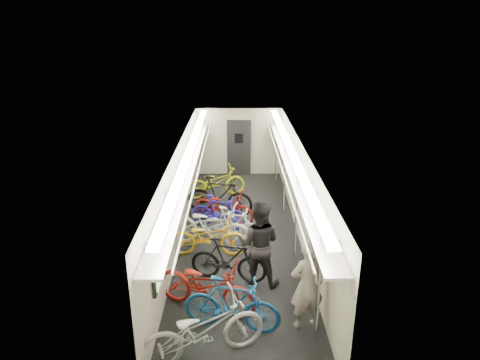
{
  "coord_description": "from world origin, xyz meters",
  "views": [
    {
      "loc": [
        -0.09,
        -9.76,
        5.15
      ],
      "look_at": [
        0.01,
        1.17,
        1.15
      ],
      "focal_mm": 32.0,
      "sensor_mm": 36.0,
      "label": 1
    }
  ],
  "objects_px": {
    "bicycle_1": "(232,304)",
    "passenger_near": "(307,286)",
    "bicycle_0": "(203,330)",
    "backpack": "(329,266)",
    "passenger_mid": "(259,243)"
  },
  "relations": [
    {
      "from": "bicycle_0",
      "to": "passenger_near",
      "type": "xyz_separation_m",
      "value": [
        1.77,
        0.75,
        0.3
      ]
    },
    {
      "from": "bicycle_1",
      "to": "backpack",
      "type": "height_order",
      "value": "backpack"
    },
    {
      "from": "passenger_mid",
      "to": "backpack",
      "type": "distance_m",
      "value": 1.87
    },
    {
      "from": "bicycle_1",
      "to": "backpack",
      "type": "bearing_deg",
      "value": -76.52
    },
    {
      "from": "backpack",
      "to": "bicycle_1",
      "type": "bearing_deg",
      "value": -163.33
    },
    {
      "from": "bicycle_1",
      "to": "passenger_near",
      "type": "height_order",
      "value": "passenger_near"
    },
    {
      "from": "bicycle_1",
      "to": "passenger_near",
      "type": "distance_m",
      "value": 1.36
    },
    {
      "from": "passenger_near",
      "to": "backpack",
      "type": "distance_m",
      "value": 0.55
    },
    {
      "from": "passenger_near",
      "to": "backpack",
      "type": "height_order",
      "value": "passenger_near"
    },
    {
      "from": "bicycle_0",
      "to": "passenger_near",
      "type": "relative_size",
      "value": 1.23
    },
    {
      "from": "bicycle_1",
      "to": "passenger_mid",
      "type": "distance_m",
      "value": 1.62
    },
    {
      "from": "backpack",
      "to": "passenger_mid",
      "type": "bearing_deg",
      "value": 143.35
    },
    {
      "from": "passenger_mid",
      "to": "backpack",
      "type": "height_order",
      "value": "passenger_mid"
    },
    {
      "from": "bicycle_0",
      "to": "bicycle_1",
      "type": "relative_size",
      "value": 1.19
    },
    {
      "from": "passenger_near",
      "to": "passenger_mid",
      "type": "bearing_deg",
      "value": -72.96
    }
  ]
}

